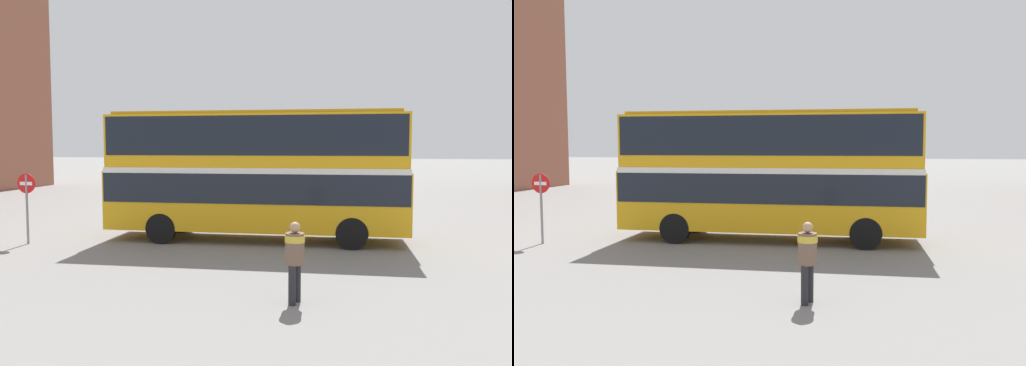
% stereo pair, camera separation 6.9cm
% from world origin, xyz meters
% --- Properties ---
extents(ground_plane, '(240.00, 240.00, 0.00)m').
position_xyz_m(ground_plane, '(0.00, 0.00, 0.00)').
color(ground_plane, gray).
extents(double_decker_bus, '(10.43, 3.02, 4.51)m').
position_xyz_m(double_decker_bus, '(0.89, -0.43, 2.59)').
color(double_decker_bus, gold).
rests_on(double_decker_bus, ground_plane).
extents(pedestrian_foreground, '(0.53, 0.53, 1.74)m').
position_xyz_m(pedestrian_foreground, '(3.14, -7.29, 1.06)').
color(pedestrian_foreground, '#232328').
rests_on(pedestrian_foreground, ground_plane).
extents(parked_car_kerb_near, '(4.70, 2.24, 1.57)m').
position_xyz_m(parked_car_kerb_near, '(-10.12, 16.39, 0.79)').
color(parked_car_kerb_near, silver).
rests_on(parked_car_kerb_near, ground_plane).
extents(no_entry_sign, '(0.67, 0.08, 2.40)m').
position_xyz_m(no_entry_sign, '(-6.58, -2.69, 1.63)').
color(no_entry_sign, gray).
rests_on(no_entry_sign, ground_plane).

